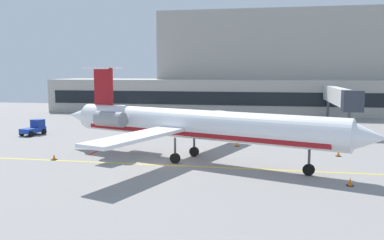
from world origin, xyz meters
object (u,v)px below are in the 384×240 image
at_px(pushback_tractor, 34,128).
at_px(fuel_tank, 112,111).
at_px(regional_jet, 192,124).
at_px(baggage_tug, 222,117).

height_order(pushback_tractor, fuel_tank, fuel_tank).
bearing_deg(pushback_tractor, fuel_tank, 80.81).
xyz_separation_m(regional_jet, baggage_tug, (-0.19, 26.75, -2.41)).
distance_m(baggage_tug, pushback_tractor, 27.29).
bearing_deg(regional_jet, pushback_tractor, 153.85).
distance_m(baggage_tug, fuel_tank, 19.52).
distance_m(pushback_tractor, fuel_tank, 18.87).
xyz_separation_m(baggage_tug, pushback_tractor, (-22.31, -15.70, -0.04)).
distance_m(regional_jet, baggage_tug, 26.86).
bearing_deg(fuel_tank, regional_jet, -56.70).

